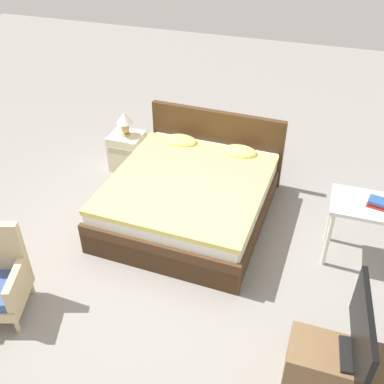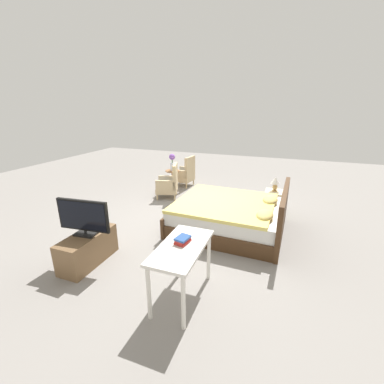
{
  "view_description": "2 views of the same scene",
  "coord_description": "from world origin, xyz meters",
  "px_view_note": "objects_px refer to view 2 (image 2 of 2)",
  "views": [
    {
      "loc": [
        1.43,
        -3.21,
        3.53
      ],
      "look_at": [
        0.29,
        0.3,
        0.82
      ],
      "focal_mm": 42.0,
      "sensor_mm": 36.0,
      "label": 1
    },
    {
      "loc": [
        4.7,
        1.83,
        2.36
      ],
      "look_at": [
        0.05,
        0.1,
        0.68
      ],
      "focal_mm": 24.0,
      "sensor_mm": 36.0,
      "label": 2
    }
  ],
  "objects_px": {
    "bed": "(231,216)",
    "flower_vase": "(172,160)",
    "armchair_by_window_right": "(169,184)",
    "tv_flatscreen": "(83,217)",
    "table_lamp": "(275,182)",
    "side_table": "(173,178)",
    "book_stack": "(183,240)",
    "vanity_desk": "(182,254)",
    "tv_stand": "(88,249)",
    "armchair_by_window_left": "(185,174)",
    "nightstand": "(273,202)"
  },
  "relations": [
    {
      "from": "armchair_by_window_left",
      "to": "table_lamp",
      "type": "bearing_deg",
      "value": 64.99
    },
    {
      "from": "armchair_by_window_right",
      "to": "flower_vase",
      "type": "bearing_deg",
      "value": -164.8
    },
    {
      "from": "book_stack",
      "to": "tv_stand",
      "type": "bearing_deg",
      "value": -94.35
    },
    {
      "from": "flower_vase",
      "to": "nightstand",
      "type": "relative_size",
      "value": 0.91
    },
    {
      "from": "armchair_by_window_left",
      "to": "side_table",
      "type": "relative_size",
      "value": 1.52
    },
    {
      "from": "armchair_by_window_right",
      "to": "tv_flatscreen",
      "type": "xyz_separation_m",
      "value": [
        3.2,
        0.11,
        0.41
      ]
    },
    {
      "from": "armchair_by_window_left",
      "to": "vanity_desk",
      "type": "relative_size",
      "value": 0.88
    },
    {
      "from": "bed",
      "to": "flower_vase",
      "type": "distance_m",
      "value": 2.88
    },
    {
      "from": "flower_vase",
      "to": "tv_flatscreen",
      "type": "height_order",
      "value": "flower_vase"
    },
    {
      "from": "tv_stand",
      "to": "vanity_desk",
      "type": "bearing_deg",
      "value": 83.32
    },
    {
      "from": "book_stack",
      "to": "nightstand",
      "type": "bearing_deg",
      "value": 164.04
    },
    {
      "from": "armchair_by_window_right",
      "to": "side_table",
      "type": "xyz_separation_m",
      "value": [
        -0.57,
        -0.15,
        0.0
      ]
    },
    {
      "from": "armchair_by_window_left",
      "to": "nightstand",
      "type": "xyz_separation_m",
      "value": [
        1.25,
        2.69,
        -0.11
      ]
    },
    {
      "from": "nightstand",
      "to": "table_lamp",
      "type": "distance_m",
      "value": 0.48
    },
    {
      "from": "tv_flatscreen",
      "to": "side_table",
      "type": "bearing_deg",
      "value": -175.94
    },
    {
      "from": "armchair_by_window_right",
      "to": "flower_vase",
      "type": "height_order",
      "value": "flower_vase"
    },
    {
      "from": "side_table",
      "to": "book_stack",
      "type": "height_order",
      "value": "book_stack"
    },
    {
      "from": "tv_flatscreen",
      "to": "table_lamp",
      "type": "bearing_deg",
      "value": 140.2
    },
    {
      "from": "flower_vase",
      "to": "table_lamp",
      "type": "bearing_deg",
      "value": 76.62
    },
    {
      "from": "book_stack",
      "to": "armchair_by_window_right",
      "type": "bearing_deg",
      "value": -151.99
    },
    {
      "from": "flower_vase",
      "to": "tv_stand",
      "type": "xyz_separation_m",
      "value": [
        3.77,
        0.27,
        -0.65
      ]
    },
    {
      "from": "flower_vase",
      "to": "tv_flatscreen",
      "type": "relative_size",
      "value": 0.57
    },
    {
      "from": "nightstand",
      "to": "armchair_by_window_left",
      "type": "bearing_deg",
      "value": -115.02
    },
    {
      "from": "armchair_by_window_right",
      "to": "tv_stand",
      "type": "xyz_separation_m",
      "value": [
        3.2,
        0.11,
        -0.13
      ]
    },
    {
      "from": "armchair_by_window_right",
      "to": "tv_flatscreen",
      "type": "relative_size",
      "value": 1.1
    },
    {
      "from": "table_lamp",
      "to": "flower_vase",
      "type": "bearing_deg",
      "value": -103.38
    },
    {
      "from": "tv_stand",
      "to": "tv_flatscreen",
      "type": "distance_m",
      "value": 0.54
    },
    {
      "from": "armchair_by_window_right",
      "to": "tv_stand",
      "type": "distance_m",
      "value": 3.21
    },
    {
      "from": "armchair_by_window_left",
      "to": "side_table",
      "type": "xyz_separation_m",
      "value": [
        0.58,
        -0.16,
        0.0
      ]
    },
    {
      "from": "armchair_by_window_left",
      "to": "book_stack",
      "type": "height_order",
      "value": "armchair_by_window_left"
    },
    {
      "from": "table_lamp",
      "to": "vanity_desk",
      "type": "relative_size",
      "value": 0.32
    },
    {
      "from": "tv_stand",
      "to": "vanity_desk",
      "type": "distance_m",
      "value": 1.73
    },
    {
      "from": "book_stack",
      "to": "flower_vase",
      "type": "bearing_deg",
      "value": -153.71
    },
    {
      "from": "side_table",
      "to": "table_lamp",
      "type": "bearing_deg",
      "value": 76.62
    },
    {
      "from": "armchair_by_window_right",
      "to": "book_stack",
      "type": "bearing_deg",
      "value": 28.01
    },
    {
      "from": "bed",
      "to": "tv_stand",
      "type": "xyz_separation_m",
      "value": [
        1.9,
        -1.84,
        -0.05
      ]
    },
    {
      "from": "table_lamp",
      "to": "nightstand",
      "type": "bearing_deg",
      "value": -90.0
    },
    {
      "from": "side_table",
      "to": "vanity_desk",
      "type": "bearing_deg",
      "value": 26.05
    },
    {
      "from": "armchair_by_window_right",
      "to": "vanity_desk",
      "type": "bearing_deg",
      "value": 27.7
    },
    {
      "from": "flower_vase",
      "to": "vanity_desk",
      "type": "bearing_deg",
      "value": 26.05
    },
    {
      "from": "tv_flatscreen",
      "to": "book_stack",
      "type": "distance_m",
      "value": 1.66
    },
    {
      "from": "bed",
      "to": "tv_stand",
      "type": "height_order",
      "value": "bed"
    },
    {
      "from": "table_lamp",
      "to": "tv_flatscreen",
      "type": "distance_m",
      "value": 4.03
    },
    {
      "from": "bed",
      "to": "flower_vase",
      "type": "relative_size",
      "value": 4.49
    },
    {
      "from": "bed",
      "to": "tv_stand",
      "type": "bearing_deg",
      "value": -44.14
    },
    {
      "from": "side_table",
      "to": "table_lamp",
      "type": "relative_size",
      "value": 1.83
    },
    {
      "from": "flower_vase",
      "to": "tv_flatscreen",
      "type": "bearing_deg",
      "value": 4.06
    },
    {
      "from": "armchair_by_window_left",
      "to": "vanity_desk",
      "type": "distance_m",
      "value": 4.88
    },
    {
      "from": "table_lamp",
      "to": "tv_stand",
      "type": "relative_size",
      "value": 0.34
    },
    {
      "from": "armchair_by_window_right",
      "to": "book_stack",
      "type": "relative_size",
      "value": 4.13
    }
  ]
}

